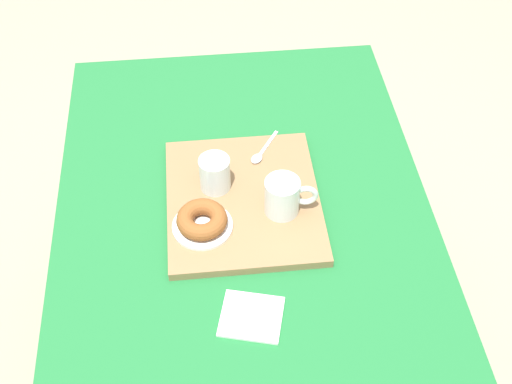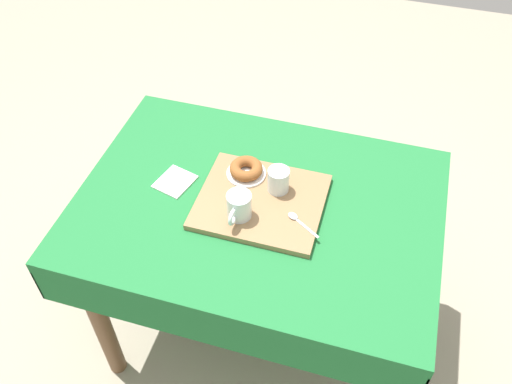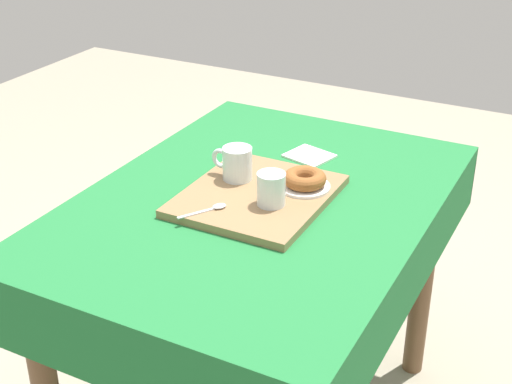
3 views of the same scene
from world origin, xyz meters
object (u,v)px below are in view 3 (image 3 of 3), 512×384
at_px(serving_tray, 258,196).
at_px(teaspoon_near, 214,208).
at_px(paper_napkin, 309,156).
at_px(sugar_donut_left, 305,179).
at_px(water_glass_near, 271,191).
at_px(dining_table, 259,237).
at_px(tea_mug_left, 237,164).
at_px(donut_plate_left, 304,186).

height_order(serving_tray, teaspoon_near, teaspoon_near).
distance_m(teaspoon_near, paper_napkin, 0.42).
height_order(serving_tray, paper_napkin, serving_tray).
height_order(serving_tray, sugar_donut_left, sugar_donut_left).
distance_m(water_glass_near, sugar_donut_left, 0.12).
xyz_separation_m(serving_tray, water_glass_near, (-0.04, -0.06, 0.05)).
xyz_separation_m(dining_table, sugar_donut_left, (0.07, -0.09, 0.16)).
xyz_separation_m(tea_mug_left, water_glass_near, (-0.08, -0.14, -0.00)).
relative_size(water_glass_near, teaspoon_near, 0.71).
relative_size(dining_table, water_glass_near, 14.22).
xyz_separation_m(dining_table, paper_napkin, (0.28, -0.01, 0.11)).
bearing_deg(sugar_donut_left, paper_napkin, 20.63).
bearing_deg(teaspoon_near, serving_tray, 9.98).
bearing_deg(tea_mug_left, teaspoon_near, -169.33).
bearing_deg(serving_tray, paper_napkin, -1.59).
bearing_deg(serving_tray, donut_plate_left, -49.73).
bearing_deg(paper_napkin, teaspoon_near, 171.80).
height_order(dining_table, donut_plate_left, donut_plate_left).
bearing_deg(tea_mug_left, donut_plate_left, -79.79).
bearing_deg(sugar_donut_left, water_glass_near, 163.34).
relative_size(serving_tray, donut_plate_left, 3.02).
relative_size(tea_mug_left, teaspoon_near, 1.01).
relative_size(water_glass_near, donut_plate_left, 0.63).
distance_m(sugar_donut_left, teaspoon_near, 0.25).
bearing_deg(water_glass_near, dining_table, 49.64).
relative_size(dining_table, sugar_donut_left, 10.63).
bearing_deg(tea_mug_left, serving_tray, -118.13).
relative_size(water_glass_near, sugar_donut_left, 0.75).
bearing_deg(water_glass_near, tea_mug_left, 58.76).
height_order(serving_tray, donut_plate_left, donut_plate_left).
distance_m(donut_plate_left, sugar_donut_left, 0.02).
xyz_separation_m(tea_mug_left, teaspoon_near, (-0.17, -0.03, -0.04)).
bearing_deg(sugar_donut_left, teaspoon_near, 144.71).
relative_size(sugar_donut_left, paper_napkin, 0.92).
relative_size(tea_mug_left, donut_plate_left, 0.90).
bearing_deg(serving_tray, dining_table, 15.13).
relative_size(dining_table, serving_tray, 2.95).
distance_m(dining_table, teaspoon_near, 0.20).
relative_size(water_glass_near, paper_napkin, 0.69).
distance_m(water_glass_near, paper_napkin, 0.34).
xyz_separation_m(water_glass_near, paper_napkin, (0.33, 0.05, -0.05)).
height_order(serving_tray, tea_mug_left, tea_mug_left).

